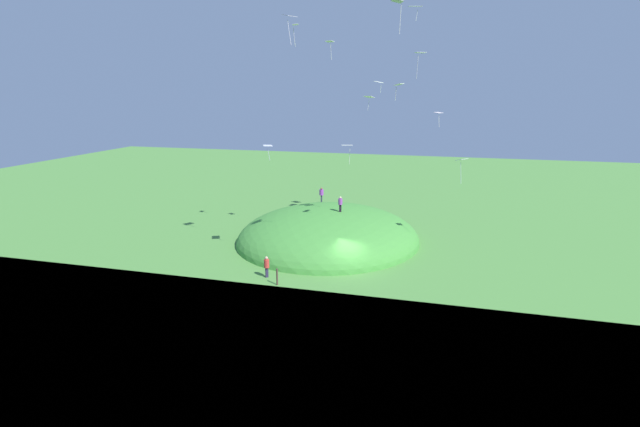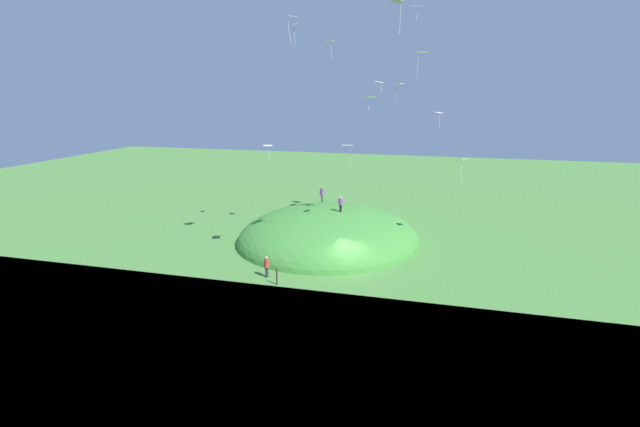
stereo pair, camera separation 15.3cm
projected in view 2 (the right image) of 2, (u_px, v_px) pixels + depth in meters
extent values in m
plane|color=#4C873B|center=(349.00, 270.00, 42.27)|extent=(160.00, 160.00, 0.00)
ellipsoid|color=#428E38|center=(329.00, 240.00, 50.72)|extent=(20.65, 18.90, 6.78)
cube|color=black|center=(341.00, 208.00, 48.67)|extent=(0.17, 0.25, 0.75)
cylinder|color=purple|center=(341.00, 202.00, 48.51)|extent=(0.50, 0.50, 0.60)
sphere|color=beige|center=(341.00, 198.00, 48.41)|extent=(0.23, 0.23, 0.23)
cube|color=#2A2442|center=(267.00, 272.00, 40.41)|extent=(0.25, 0.27, 0.88)
cylinder|color=#D23B33|center=(266.00, 263.00, 40.22)|extent=(0.62, 0.62, 0.70)
sphere|color=tan|center=(266.00, 258.00, 40.10)|extent=(0.26, 0.26, 0.26)
cube|color=#2B3243|center=(322.00, 199.00, 54.97)|extent=(0.27, 0.17, 0.80)
cylinder|color=purple|center=(322.00, 192.00, 54.80)|extent=(0.52, 0.52, 0.64)
sphere|color=brown|center=(322.00, 189.00, 54.69)|extent=(0.24, 0.24, 0.24)
cube|color=white|center=(330.00, 41.00, 44.53)|extent=(0.81, 0.93, 0.11)
cylinder|color=white|center=(331.00, 52.00, 44.74)|extent=(0.21, 0.08, 1.41)
cube|color=white|center=(268.00, 146.00, 42.50)|extent=(1.36, 1.21, 0.06)
cylinder|color=white|center=(269.00, 155.00, 42.43)|extent=(0.09, 0.17, 1.00)
cube|color=white|center=(439.00, 113.00, 52.87)|extent=(1.24, 1.11, 0.11)
cylinder|color=white|center=(440.00, 121.00, 53.13)|extent=(0.12, 0.15, 1.31)
cube|color=silver|center=(379.00, 82.00, 52.30)|extent=(1.30, 1.02, 0.19)
cylinder|color=silver|center=(381.00, 89.00, 52.24)|extent=(0.05, 0.11, 0.83)
cube|color=silver|center=(347.00, 145.00, 47.19)|extent=(1.01, 1.24, 0.07)
cylinder|color=silver|center=(350.00, 156.00, 47.29)|extent=(0.10, 0.06, 1.58)
cube|color=white|center=(399.00, 84.00, 38.59)|extent=(0.96, 0.78, 0.17)
cylinder|color=white|center=(396.00, 94.00, 38.80)|extent=(0.19, 0.10, 1.06)
cube|color=white|center=(296.00, 25.00, 44.46)|extent=(0.84, 0.68, 0.08)
cylinder|color=white|center=(294.00, 37.00, 44.92)|extent=(0.21, 0.16, 1.72)
cube|color=silver|center=(370.00, 97.00, 55.54)|extent=(1.30, 1.42, 0.22)
cylinder|color=silver|center=(369.00, 105.00, 56.02)|extent=(0.21, 0.13, 1.23)
cube|color=silver|center=(416.00, 6.00, 41.78)|extent=(1.09, 1.34, 0.12)
cylinder|color=silver|center=(417.00, 15.00, 41.85)|extent=(0.09, 0.17, 0.95)
cube|color=white|center=(420.00, 53.00, 39.20)|extent=(0.97, 1.09, 0.05)
cylinder|color=white|center=(417.00, 67.00, 39.44)|extent=(0.24, 0.11, 1.83)
cube|color=silver|center=(462.00, 160.00, 42.46)|extent=(1.18, 1.13, 0.20)
cylinder|color=silver|center=(461.00, 173.00, 42.95)|extent=(0.22, 0.19, 1.94)
cube|color=white|center=(397.00, 1.00, 33.16)|extent=(1.22, 1.02, 0.18)
cylinder|color=white|center=(400.00, 19.00, 33.23)|extent=(0.05, 0.08, 1.93)
cube|color=white|center=(290.00, 16.00, 38.67)|extent=(1.33, 1.18, 0.17)
cylinder|color=white|center=(289.00, 32.00, 38.74)|extent=(0.04, 0.31, 1.98)
cylinder|color=brown|center=(277.00, 277.00, 38.76)|extent=(0.14, 0.14, 1.38)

